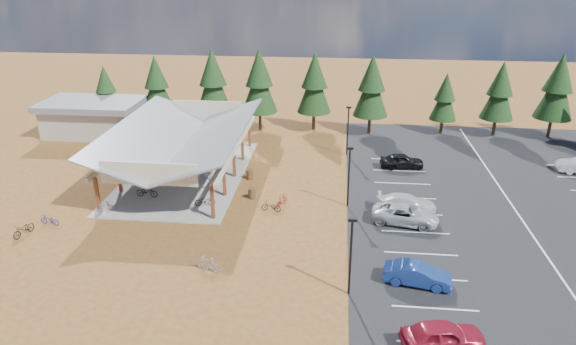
{
  "coord_description": "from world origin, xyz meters",
  "views": [
    {
      "loc": [
        3.94,
        -36.13,
        18.79
      ],
      "look_at": [
        0.01,
        2.87,
        2.41
      ],
      "focal_mm": 32.0,
      "sensor_mm": 36.0,
      "label": 1
    }
  ],
  "objects_px": {
    "bike_15": "(282,201)",
    "bike_8": "(24,229)",
    "car_0": "(443,335)",
    "car_2": "(405,215)",
    "lamp_post_0": "(351,251)",
    "bike_16": "(271,206)",
    "bike_9": "(104,209)",
    "car_3": "(407,203)",
    "bike_1": "(172,174)",
    "bike_3": "(179,147)",
    "lamp_post_1": "(349,173)",
    "bike_6": "(205,158)",
    "lamp_post_2": "(348,127)",
    "bike_2": "(183,157)",
    "trash_bin_1": "(250,175)",
    "trash_bin_0": "(252,193)",
    "bike_4": "(205,201)",
    "bike_10": "(49,220)",
    "car_4": "(402,161)",
    "bike_7": "(211,149)",
    "bike_5": "(206,175)",
    "bike_13": "(209,264)",
    "outbuilding": "(93,117)",
    "car_1": "(417,274)",
    "bike_pavilion": "(183,136)"
  },
  "relations": [
    {
      "from": "bike_2",
      "to": "bike_15",
      "type": "height_order",
      "value": "bike_15"
    },
    {
      "from": "trash_bin_1",
      "to": "car_4",
      "type": "height_order",
      "value": "car_4"
    },
    {
      "from": "bike_9",
      "to": "car_4",
      "type": "relative_size",
      "value": 0.44
    },
    {
      "from": "lamp_post_2",
      "to": "bike_5",
      "type": "distance_m",
      "value": 15.32
    },
    {
      "from": "lamp_post_1",
      "to": "bike_5",
      "type": "distance_m",
      "value": 13.59
    },
    {
      "from": "car_2",
      "to": "car_3",
      "type": "xyz_separation_m",
      "value": [
        0.35,
        2.12,
        -0.03
      ]
    },
    {
      "from": "bike_13",
      "to": "trash_bin_0",
      "type": "bearing_deg",
      "value": -166.24
    },
    {
      "from": "bike_3",
      "to": "bike_7",
      "type": "height_order",
      "value": "bike_3"
    },
    {
      "from": "bike_10",
      "to": "trash_bin_0",
      "type": "bearing_deg",
      "value": 123.31
    },
    {
      "from": "lamp_post_2",
      "to": "bike_1",
      "type": "height_order",
      "value": "lamp_post_2"
    },
    {
      "from": "lamp_post_0",
      "to": "lamp_post_1",
      "type": "relative_size",
      "value": 1.0
    },
    {
      "from": "bike_1",
      "to": "bike_3",
      "type": "distance_m",
      "value": 7.16
    },
    {
      "from": "bike_1",
      "to": "lamp_post_0",
      "type": "bearing_deg",
      "value": -131.49
    },
    {
      "from": "bike_3",
      "to": "car_0",
      "type": "bearing_deg",
      "value": -132.21
    },
    {
      "from": "bike_15",
      "to": "bike_16",
      "type": "distance_m",
      "value": 1.23
    },
    {
      "from": "trash_bin_1",
      "to": "bike_6",
      "type": "xyz_separation_m",
      "value": [
        -5.05,
        3.45,
        0.15
      ]
    },
    {
      "from": "bike_6",
      "to": "bike_8",
      "type": "distance_m",
      "value": 18.14
    },
    {
      "from": "bike_3",
      "to": "lamp_post_2",
      "type": "bearing_deg",
      "value": -77.47
    },
    {
      "from": "bike_pavilion",
      "to": "lamp_post_1",
      "type": "height_order",
      "value": "lamp_post_1"
    },
    {
      "from": "bike_3",
      "to": "lamp_post_1",
      "type": "bearing_deg",
      "value": -113.31
    },
    {
      "from": "trash_bin_0",
      "to": "bike_4",
      "type": "bearing_deg",
      "value": -150.9
    },
    {
      "from": "bike_2",
      "to": "bike_9",
      "type": "xyz_separation_m",
      "value": [
        -2.85,
        -12.0,
        0.04
      ]
    },
    {
      "from": "car_2",
      "to": "car_4",
      "type": "distance_m",
      "value": 11.44
    },
    {
      "from": "trash_bin_0",
      "to": "bike_10",
      "type": "distance_m",
      "value": 15.81
    },
    {
      "from": "trash_bin_1",
      "to": "car_2",
      "type": "relative_size",
      "value": 0.18
    },
    {
      "from": "bike_15",
      "to": "bike_8",
      "type": "bearing_deg",
      "value": 46.1
    },
    {
      "from": "bike_15",
      "to": "bike_9",
      "type": "bearing_deg",
      "value": 38.23
    },
    {
      "from": "bike_6",
      "to": "bike_9",
      "type": "relative_size",
      "value": 1.05
    },
    {
      "from": "outbuilding",
      "to": "car_4",
      "type": "distance_m",
      "value": 35.03
    },
    {
      "from": "lamp_post_1",
      "to": "bike_8",
      "type": "distance_m",
      "value": 24.84
    },
    {
      "from": "bike_6",
      "to": "car_2",
      "type": "relative_size",
      "value": 0.37
    },
    {
      "from": "bike_4",
      "to": "bike_5",
      "type": "distance_m",
      "value": 5.37
    },
    {
      "from": "bike_6",
      "to": "car_2",
      "type": "height_order",
      "value": "car_2"
    },
    {
      "from": "bike_pavilion",
      "to": "car_0",
      "type": "relative_size",
      "value": 4.45
    },
    {
      "from": "bike_9",
      "to": "bike_15",
      "type": "xyz_separation_m",
      "value": [
        13.79,
        2.97,
        -0.06
      ]
    },
    {
      "from": "bike_9",
      "to": "car_3",
      "type": "distance_m",
      "value": 24.08
    },
    {
      "from": "lamp_post_0",
      "to": "bike_16",
      "type": "xyz_separation_m",
      "value": [
        -6.11,
        10.42,
        -2.55
      ]
    },
    {
      "from": "bike_5",
      "to": "bike_16",
      "type": "xyz_separation_m",
      "value": [
        6.67,
        -5.49,
        -0.14
      ]
    },
    {
      "from": "bike_5",
      "to": "bike_10",
      "type": "distance_m",
      "value": 13.62
    },
    {
      "from": "car_2",
      "to": "car_3",
      "type": "bearing_deg",
      "value": 0.99
    },
    {
      "from": "car_0",
      "to": "car_2",
      "type": "xyz_separation_m",
      "value": [
        -0.44,
        13.66,
        -0.04
      ]
    },
    {
      "from": "bike_8",
      "to": "outbuilding",
      "type": "bearing_deg",
      "value": 117.63
    },
    {
      "from": "trash_bin_0",
      "to": "car_1",
      "type": "bearing_deg",
      "value": -42.5
    },
    {
      "from": "bike_8",
      "to": "car_0",
      "type": "xyz_separation_m",
      "value": [
        28.43,
        -8.98,
        0.28
      ]
    },
    {
      "from": "trash_bin_0",
      "to": "bike_7",
      "type": "relative_size",
      "value": 0.61
    },
    {
      "from": "lamp_post_1",
      "to": "bike_15",
      "type": "relative_size",
      "value": 3.19
    },
    {
      "from": "bike_4",
      "to": "bike_9",
      "type": "bearing_deg",
      "value": 97.78
    },
    {
      "from": "lamp_post_2",
      "to": "trash_bin_0",
      "type": "relative_size",
      "value": 5.71
    },
    {
      "from": "lamp_post_2",
      "to": "trash_bin_0",
      "type": "xyz_separation_m",
      "value": [
        -8.05,
        -11.36,
        -2.53
      ]
    },
    {
      "from": "bike_4",
      "to": "car_4",
      "type": "bearing_deg",
      "value": -67.56
    }
  ]
}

